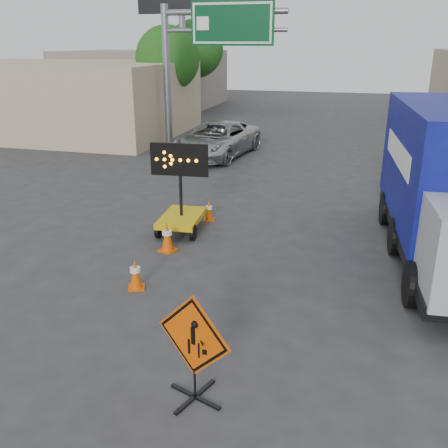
% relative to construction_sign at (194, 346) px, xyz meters
% --- Properties ---
extents(ground, '(100.00, 100.00, 0.00)m').
position_rel_construction_sign_xyz_m(ground, '(-1.11, 0.52, -0.92)').
color(ground, '#2D2D30').
rests_on(ground, ground).
extents(storefront_left_near, '(14.00, 10.00, 4.00)m').
position_rel_construction_sign_xyz_m(storefront_left_near, '(-15.11, 20.52, 1.08)').
color(storefront_left_near, tan).
rests_on(storefront_left_near, ground).
extents(storefront_left_far, '(12.00, 10.00, 4.40)m').
position_rel_construction_sign_xyz_m(storefront_left_far, '(-16.11, 34.52, 1.28)').
color(storefront_left_far, gray).
rests_on(storefront_left_far, ground).
extents(highway_gantry, '(6.18, 0.38, 6.90)m').
position_rel_construction_sign_xyz_m(highway_gantry, '(-5.54, 18.47, 4.15)').
color(highway_gantry, slate).
rests_on(highway_gantry, ground).
extents(billboard, '(6.10, 0.54, 9.85)m').
position_rel_construction_sign_xyz_m(billboard, '(-9.46, 26.39, 6.43)').
color(billboard, slate).
rests_on(billboard, ground).
extents(tree_left_near, '(3.71, 3.71, 6.03)m').
position_rel_construction_sign_xyz_m(tree_left_near, '(-9.11, 22.52, 3.24)').
color(tree_left_near, '#48311F').
rests_on(tree_left_near, ground).
extents(tree_left_far, '(4.10, 4.10, 6.66)m').
position_rel_construction_sign_xyz_m(tree_left_far, '(-10.11, 30.52, 3.68)').
color(tree_left_far, '#48311F').
rests_on(tree_left_far, ground).
extents(construction_sign, '(1.24, 0.89, 1.74)m').
position_rel_construction_sign_xyz_m(construction_sign, '(0.00, 0.00, 0.00)').
color(construction_sign, black).
rests_on(construction_sign, ground).
extents(arrow_board, '(1.60, 1.85, 2.53)m').
position_rel_construction_sign_xyz_m(arrow_board, '(-2.62, 6.64, -0.34)').
color(arrow_board, gold).
rests_on(arrow_board, ground).
extents(pickup_truck, '(3.37, 6.01, 1.59)m').
position_rel_construction_sign_xyz_m(pickup_truck, '(-4.41, 16.44, -0.13)').
color(pickup_truck, '#ADB0B4').
rests_on(pickup_truck, ground).
extents(cone_a, '(0.46, 0.46, 0.70)m').
position_rel_construction_sign_xyz_m(cone_a, '(-2.38, 3.06, -0.57)').
color(cone_a, '#DB4D04').
rests_on(cone_a, ground).
extents(cone_b, '(0.49, 0.49, 0.79)m').
position_rel_construction_sign_xyz_m(cone_b, '(-2.48, 5.19, -0.52)').
color(cone_b, '#DB4D04').
rests_on(cone_b, ground).
extents(cone_c, '(0.38, 0.38, 0.63)m').
position_rel_construction_sign_xyz_m(cone_c, '(-2.14, 7.74, -0.60)').
color(cone_c, '#DB4D04').
rests_on(cone_c, ground).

